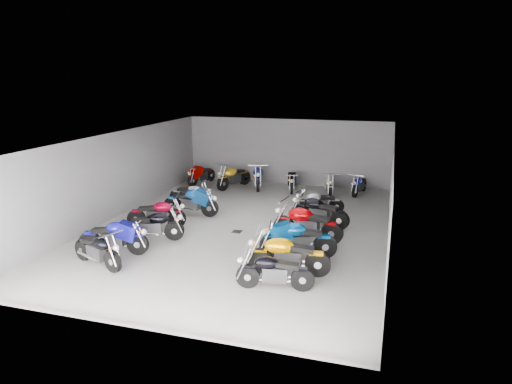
# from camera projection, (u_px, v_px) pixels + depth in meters

# --- Properties ---
(ground) EXTENTS (14.00, 14.00, 0.00)m
(ground) POSITION_uv_depth(u_px,v_px,m) (242.00, 227.00, 16.24)
(ground) COLOR #9C9994
(ground) RESTS_ON ground
(wall_back) EXTENTS (10.00, 0.10, 3.20)m
(wall_back) POSITION_uv_depth(u_px,v_px,m) (286.00, 152.00, 22.34)
(wall_back) COLOR slate
(wall_back) RESTS_ON ground
(wall_left) EXTENTS (0.10, 14.00, 3.20)m
(wall_left) POSITION_uv_depth(u_px,v_px,m) (116.00, 175.00, 17.23)
(wall_left) COLOR slate
(wall_left) RESTS_ON ground
(wall_right) EXTENTS (0.10, 14.00, 3.20)m
(wall_right) POSITION_uv_depth(u_px,v_px,m) (391.00, 194.00, 14.46)
(wall_right) COLOR slate
(wall_right) RESTS_ON ground
(ceiling) EXTENTS (10.00, 14.00, 0.04)m
(ceiling) POSITION_uv_depth(u_px,v_px,m) (241.00, 137.00, 15.44)
(ceiling) COLOR black
(ceiling) RESTS_ON wall_back
(drain_grate) EXTENTS (0.32, 0.32, 0.01)m
(drain_grate) POSITION_uv_depth(u_px,v_px,m) (237.00, 232.00, 15.78)
(drain_grate) COLOR black
(drain_grate) RESTS_ON ground
(motorcycle_left_a) EXTENTS (1.96, 0.84, 0.90)m
(motorcycle_left_a) POSITION_uv_depth(u_px,v_px,m) (98.00, 250.00, 12.83)
(motorcycle_left_a) COLOR black
(motorcycle_left_a) RESTS_ON ground
(motorcycle_left_b) EXTENTS (2.18, 0.55, 0.96)m
(motorcycle_left_b) POSITION_uv_depth(u_px,v_px,m) (114.00, 237.00, 13.74)
(motorcycle_left_b) COLOR black
(motorcycle_left_b) RESTS_ON ground
(motorcycle_left_c) EXTENTS (2.03, 0.87, 0.93)m
(motorcycle_left_c) POSITION_uv_depth(u_px,v_px,m) (152.00, 226.00, 14.82)
(motorcycle_left_c) COLOR black
(motorcycle_left_c) RESTS_ON ground
(motorcycle_left_d) EXTENTS (2.06, 0.68, 0.92)m
(motorcycle_left_d) POSITION_uv_depth(u_px,v_px,m) (157.00, 214.00, 16.12)
(motorcycle_left_d) COLOR black
(motorcycle_left_d) RESTS_ON ground
(motorcycle_left_e) EXTENTS (2.23, 0.44, 0.98)m
(motorcycle_left_e) POSITION_uv_depth(u_px,v_px,m) (191.00, 202.00, 17.50)
(motorcycle_left_e) COLOR black
(motorcycle_left_e) RESTS_ON ground
(motorcycle_left_f) EXTENTS (1.97, 0.45, 0.86)m
(motorcycle_left_f) POSITION_uv_depth(u_px,v_px,m) (191.00, 195.00, 18.82)
(motorcycle_left_f) COLOR black
(motorcycle_left_f) RESTS_ON ground
(motorcycle_right_a) EXTENTS (1.99, 0.51, 0.88)m
(motorcycle_right_a) POSITION_uv_depth(u_px,v_px,m) (274.00, 271.00, 11.44)
(motorcycle_right_a) COLOR black
(motorcycle_right_a) RESTS_ON ground
(motorcycle_right_b) EXTENTS (2.30, 0.55, 1.01)m
(motorcycle_right_b) POSITION_uv_depth(u_px,v_px,m) (287.00, 255.00, 12.27)
(motorcycle_right_b) COLOR black
(motorcycle_right_b) RESTS_ON ground
(motorcycle_right_c) EXTENTS (2.27, 0.71, 1.01)m
(motorcycle_right_c) POSITION_uv_depth(u_px,v_px,m) (297.00, 239.00, 13.46)
(motorcycle_right_c) COLOR black
(motorcycle_right_c) RESTS_ON ground
(motorcycle_right_d) EXTENTS (2.36, 0.56, 1.04)m
(motorcycle_right_d) POSITION_uv_depth(u_px,v_px,m) (307.00, 224.00, 14.85)
(motorcycle_right_d) COLOR black
(motorcycle_right_d) RESTS_ON ground
(motorcycle_right_e) EXTENTS (2.19, 0.71, 0.98)m
(motorcycle_right_e) POSITION_uv_depth(u_px,v_px,m) (319.00, 212.00, 16.27)
(motorcycle_right_e) COLOR black
(motorcycle_right_e) RESTS_ON ground
(motorcycle_right_f) EXTENTS (1.88, 0.75, 0.85)m
(motorcycle_right_f) POSITION_uv_depth(u_px,v_px,m) (319.00, 202.00, 17.71)
(motorcycle_right_f) COLOR black
(motorcycle_right_f) RESTS_ON ground
(motorcycle_back_a) EXTENTS (0.67, 1.98, 0.89)m
(motorcycle_back_a) POSITION_uv_depth(u_px,v_px,m) (201.00, 174.00, 22.54)
(motorcycle_back_a) COLOR black
(motorcycle_back_a) RESTS_ON ground
(motorcycle_back_b) EXTENTS (0.98, 2.16, 1.00)m
(motorcycle_back_b) POSITION_uv_depth(u_px,v_px,m) (233.00, 177.00, 21.77)
(motorcycle_back_b) COLOR black
(motorcycle_back_b) RESTS_ON ground
(motorcycle_back_c) EXTENTS (0.76, 2.27, 1.02)m
(motorcycle_back_c) POSITION_uv_depth(u_px,v_px,m) (258.00, 177.00, 21.73)
(motorcycle_back_c) COLOR black
(motorcycle_back_c) RESTS_ON ground
(motorcycle_back_d) EXTENTS (0.57, 1.92, 0.85)m
(motorcycle_back_d) POSITION_uv_depth(u_px,v_px,m) (292.00, 181.00, 21.25)
(motorcycle_back_d) COLOR black
(motorcycle_back_d) RESTS_ON ground
(motorcycle_back_e) EXTENTS (0.56, 2.00, 0.89)m
(motorcycle_back_e) POSITION_uv_depth(u_px,v_px,m) (329.00, 184.00, 20.55)
(motorcycle_back_e) COLOR black
(motorcycle_back_e) RESTS_ON ground
(motorcycle_back_f) EXTENTS (0.55, 1.85, 0.82)m
(motorcycle_back_f) POSITION_uv_depth(u_px,v_px,m) (359.00, 185.00, 20.56)
(motorcycle_back_f) COLOR black
(motorcycle_back_f) RESTS_ON ground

